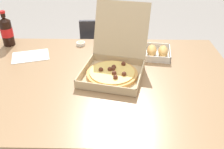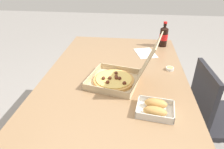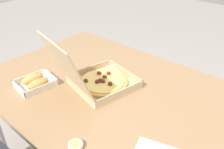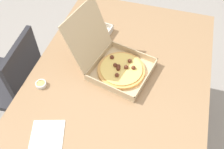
# 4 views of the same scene
# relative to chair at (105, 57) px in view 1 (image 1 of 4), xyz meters

# --- Properties ---
(dining_table) EXTENTS (1.49, 0.96, 0.74)m
(dining_table) POSITION_rel_chair_xyz_m (-0.02, -0.72, 0.19)
(dining_table) COLOR #997551
(dining_table) RESTS_ON ground_plane
(chair) EXTENTS (0.43, 0.43, 0.83)m
(chair) POSITION_rel_chair_xyz_m (0.00, 0.00, 0.00)
(chair) COLOR #232328
(chair) RESTS_ON ground_plane
(pizza_box_open) EXTENTS (0.38, 0.47, 0.32)m
(pizza_box_open) POSITION_rel_chair_xyz_m (0.08, -0.69, 0.30)
(pizza_box_open) COLOR tan
(pizza_box_open) RESTS_ON dining_table
(bread_side_box) EXTENTS (0.17, 0.21, 0.06)m
(bread_side_box) POSITION_rel_chair_xyz_m (0.34, -0.47, 0.28)
(bread_side_box) COLOR white
(bread_side_box) RESTS_ON dining_table
(cola_bottle) EXTENTS (0.07, 0.07, 0.22)m
(cola_bottle) POSITION_rel_chair_xyz_m (-0.60, -0.34, 0.35)
(cola_bottle) COLOR black
(cola_bottle) RESTS_ON dining_table
(paper_menu) EXTENTS (0.24, 0.21, 0.00)m
(paper_menu) POSITION_rel_chair_xyz_m (-0.42, -0.50, 0.26)
(paper_menu) COLOR white
(paper_menu) RESTS_ON dining_table
(dipping_sauce_cup) EXTENTS (0.06, 0.06, 0.02)m
(dipping_sauce_cup) POSITION_rel_chair_xyz_m (-0.14, -0.33, 0.27)
(dipping_sauce_cup) COLOR white
(dipping_sauce_cup) RESTS_ON dining_table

